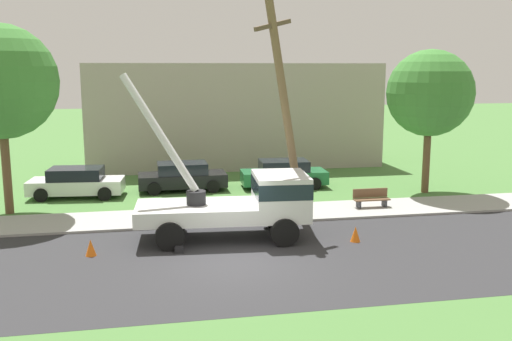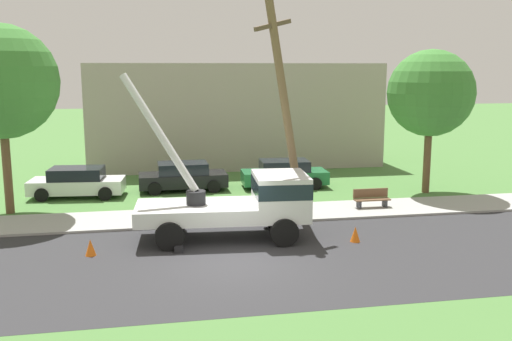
{
  "view_description": "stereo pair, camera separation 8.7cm",
  "coord_description": "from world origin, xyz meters",
  "px_view_note": "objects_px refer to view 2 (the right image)",
  "views": [
    {
      "loc": [
        -2.74,
        -17.51,
        6.19
      ],
      "look_at": [
        1.36,
        3.85,
        2.25
      ],
      "focal_mm": 40.24,
      "sensor_mm": 36.0,
      "label": 1
    },
    {
      "loc": [
        -2.65,
        -17.52,
        6.19
      ],
      "look_at": [
        1.36,
        3.85,
        2.25
      ],
      "focal_mm": 40.24,
      "sensor_mm": 36.0,
      "label": 2
    }
  ],
  "objects_px": {
    "leaning_utility_pole": "(286,109)",
    "parked_sedan_green": "(284,174)",
    "traffic_cone_ahead": "(355,234)",
    "parked_sedan_black": "(183,177)",
    "parked_sedan_white": "(77,182)",
    "roadside_tree_near": "(0,82)",
    "roadside_tree_far": "(431,93)",
    "traffic_cone_behind": "(90,248)",
    "park_bench": "(371,199)",
    "utility_truck": "(245,200)"
  },
  "relations": [
    {
      "from": "leaning_utility_pole",
      "to": "parked_sedan_green",
      "type": "bearing_deg",
      "value": 76.72
    },
    {
      "from": "traffic_cone_ahead",
      "to": "parked_sedan_black",
      "type": "height_order",
      "value": "parked_sedan_black"
    },
    {
      "from": "traffic_cone_ahead",
      "to": "parked_sedan_white",
      "type": "relative_size",
      "value": 0.12
    },
    {
      "from": "traffic_cone_ahead",
      "to": "roadside_tree_near",
      "type": "bearing_deg",
      "value": 153.16
    },
    {
      "from": "parked_sedan_black",
      "to": "roadside_tree_far",
      "type": "distance_m",
      "value": 12.91
    },
    {
      "from": "parked_sedan_white",
      "to": "parked_sedan_black",
      "type": "distance_m",
      "value": 5.13
    },
    {
      "from": "traffic_cone_ahead",
      "to": "parked_sedan_white",
      "type": "distance_m",
      "value": 14.19
    },
    {
      "from": "traffic_cone_behind",
      "to": "roadside_tree_near",
      "type": "distance_m",
      "value": 9.25
    },
    {
      "from": "leaning_utility_pole",
      "to": "roadside_tree_far",
      "type": "relative_size",
      "value": 1.26
    },
    {
      "from": "roadside_tree_near",
      "to": "roadside_tree_far",
      "type": "xyz_separation_m",
      "value": [
        19.49,
        0.55,
        -0.66
      ]
    },
    {
      "from": "parked_sedan_white",
      "to": "parked_sedan_black",
      "type": "height_order",
      "value": "same"
    },
    {
      "from": "park_bench",
      "to": "roadside_tree_near",
      "type": "distance_m",
      "value": 16.48
    },
    {
      "from": "traffic_cone_behind",
      "to": "parked_sedan_green",
      "type": "height_order",
      "value": "parked_sedan_green"
    },
    {
      "from": "parked_sedan_white",
      "to": "park_bench",
      "type": "bearing_deg",
      "value": -20.8
    },
    {
      "from": "traffic_cone_ahead",
      "to": "park_bench",
      "type": "relative_size",
      "value": 0.35
    },
    {
      "from": "parked_sedan_green",
      "to": "traffic_cone_ahead",
      "type": "bearing_deg",
      "value": -88.24
    },
    {
      "from": "traffic_cone_behind",
      "to": "park_bench",
      "type": "height_order",
      "value": "park_bench"
    },
    {
      "from": "parked_sedan_black",
      "to": "leaning_utility_pole",
      "type": "bearing_deg",
      "value": -61.47
    },
    {
      "from": "parked_sedan_black",
      "to": "roadside_tree_near",
      "type": "xyz_separation_m",
      "value": [
        -7.59,
        -3.28,
        4.87
      ]
    },
    {
      "from": "roadside_tree_near",
      "to": "traffic_cone_ahead",
      "type": "bearing_deg",
      "value": -26.84
    },
    {
      "from": "utility_truck",
      "to": "parked_sedan_green",
      "type": "height_order",
      "value": "utility_truck"
    },
    {
      "from": "traffic_cone_behind",
      "to": "roadside_tree_near",
      "type": "bearing_deg",
      "value": 121.25
    },
    {
      "from": "parked_sedan_white",
      "to": "roadside_tree_far",
      "type": "height_order",
      "value": "roadside_tree_far"
    },
    {
      "from": "parked_sedan_black",
      "to": "roadside_tree_far",
      "type": "xyz_separation_m",
      "value": [
        11.9,
        -2.73,
        4.2
      ]
    },
    {
      "from": "parked_sedan_white",
      "to": "roadside_tree_far",
      "type": "bearing_deg",
      "value": -7.34
    },
    {
      "from": "parked_sedan_black",
      "to": "roadside_tree_near",
      "type": "relative_size",
      "value": 0.55
    },
    {
      "from": "park_bench",
      "to": "parked_sedan_white",
      "type": "bearing_deg",
      "value": 159.2
    },
    {
      "from": "parked_sedan_black",
      "to": "park_bench",
      "type": "height_order",
      "value": "parked_sedan_black"
    },
    {
      "from": "leaning_utility_pole",
      "to": "roadside_tree_far",
      "type": "distance_m",
      "value": 9.16
    },
    {
      "from": "utility_truck",
      "to": "traffic_cone_behind",
      "type": "bearing_deg",
      "value": -168.53
    },
    {
      "from": "utility_truck",
      "to": "parked_sedan_black",
      "type": "height_order",
      "value": "utility_truck"
    },
    {
      "from": "utility_truck",
      "to": "parked_sedan_white",
      "type": "relative_size",
      "value": 1.48
    },
    {
      "from": "traffic_cone_behind",
      "to": "roadside_tree_far",
      "type": "relative_size",
      "value": 0.08
    },
    {
      "from": "utility_truck",
      "to": "park_bench",
      "type": "xyz_separation_m",
      "value": [
        6.17,
        3.17,
        -0.95
      ]
    },
    {
      "from": "roadside_tree_near",
      "to": "parked_sedan_green",
      "type": "bearing_deg",
      "value": 13.54
    },
    {
      "from": "leaning_utility_pole",
      "to": "parked_sedan_black",
      "type": "bearing_deg",
      "value": 118.53
    },
    {
      "from": "traffic_cone_ahead",
      "to": "parked_sedan_green",
      "type": "bearing_deg",
      "value": 91.76
    },
    {
      "from": "traffic_cone_behind",
      "to": "park_bench",
      "type": "xyz_separation_m",
      "value": [
        11.58,
        4.27,
        0.18
      ]
    },
    {
      "from": "leaning_utility_pole",
      "to": "parked_sedan_green",
      "type": "xyz_separation_m",
      "value": [
        1.56,
        6.59,
        -3.84
      ]
    },
    {
      "from": "parked_sedan_black",
      "to": "park_bench",
      "type": "distance_m",
      "value": 9.64
    },
    {
      "from": "traffic_cone_behind",
      "to": "parked_sedan_black",
      "type": "xyz_separation_m",
      "value": [
        3.66,
        9.76,
        0.43
      ]
    },
    {
      "from": "traffic_cone_behind",
      "to": "roadside_tree_far",
      "type": "distance_m",
      "value": 17.69
    },
    {
      "from": "roadside_tree_near",
      "to": "parked_sedan_black",
      "type": "bearing_deg",
      "value": 23.34
    },
    {
      "from": "roadside_tree_near",
      "to": "roadside_tree_far",
      "type": "bearing_deg",
      "value": 1.6
    },
    {
      "from": "traffic_cone_behind",
      "to": "traffic_cone_ahead",
      "type": "bearing_deg",
      "value": -1.0
    },
    {
      "from": "traffic_cone_behind",
      "to": "parked_sedan_black",
      "type": "bearing_deg",
      "value": 69.45
    },
    {
      "from": "parked_sedan_green",
      "to": "roadside_tree_far",
      "type": "bearing_deg",
      "value": -20.9
    },
    {
      "from": "utility_truck",
      "to": "roadside_tree_far",
      "type": "bearing_deg",
      "value": 30.3
    },
    {
      "from": "parked_sedan_green",
      "to": "roadside_tree_near",
      "type": "distance_m",
      "value": 14.06
    },
    {
      "from": "leaning_utility_pole",
      "to": "utility_truck",
      "type": "bearing_deg",
      "value": -135.77
    }
  ]
}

